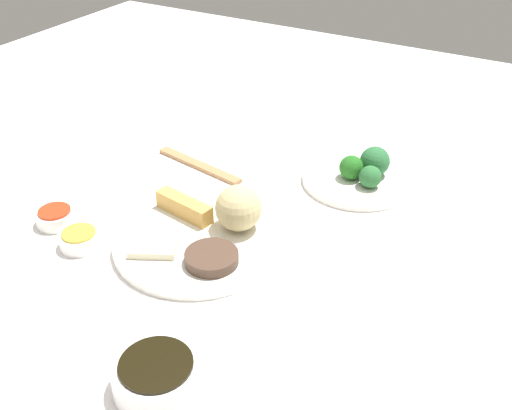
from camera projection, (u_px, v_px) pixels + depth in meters
tabletop at (224, 256)px, 0.96m from camera, size 2.20×2.20×0.02m
main_plate at (198, 241)px, 0.96m from camera, size 0.27×0.27×0.02m
rice_scoop at (238, 208)px, 0.96m from camera, size 0.07×0.07×0.07m
spring_roll at (184, 207)px, 1.00m from camera, size 0.04×0.11×0.03m
crab_rangoon_wonton at (154, 244)px, 0.93m from camera, size 0.09×0.09×0.01m
stir_fry_heap at (212, 258)px, 0.90m from camera, size 0.08×0.08×0.02m
broccoli_plate at (357, 179)px, 1.12m from camera, size 0.20×0.20×0.01m
broccoli_floret_0 at (351, 167)px, 1.10m from camera, size 0.04×0.04×0.04m
broccoli_floret_1 at (375, 161)px, 1.11m from camera, size 0.05×0.05×0.05m
broccoli_floret_2 at (370, 177)px, 1.08m from camera, size 0.04×0.04×0.04m
soy_sauce_bowl at (157, 377)px, 0.72m from camera, size 0.11×0.11×0.04m
soy_sauce_bowl_liquid at (156, 364)px, 0.70m from camera, size 0.09×0.09×0.00m
sauce_ramekin_sweet_and_sour at (56, 218)px, 1.01m from camera, size 0.06×0.06×0.02m
sauce_ramekin_sweet_and_sour_liquid at (54, 211)px, 1.00m from camera, size 0.05×0.05×0.00m
sauce_ramekin_hot_mustard at (80, 240)px, 0.96m from camera, size 0.06×0.06×0.02m
sauce_ramekin_hot_mustard_liquid at (79, 233)px, 0.95m from camera, size 0.05×0.05×0.00m
chopsticks_pair at (199, 165)px, 1.17m from camera, size 0.06×0.20×0.01m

